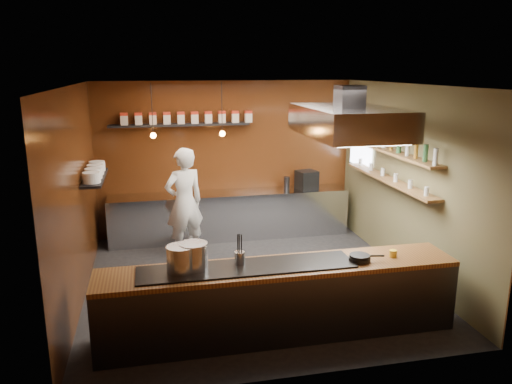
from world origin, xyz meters
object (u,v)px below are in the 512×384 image
object	(u,v)px
stockpot_large	(194,256)
espresso_machine	(307,180)
chef	(184,203)
extractor_hood	(349,121)
stockpot_small	(181,259)

from	to	relation	value
stockpot_large	espresso_machine	xyz separation A→B (m)	(2.55, 3.68, -0.02)
stockpot_large	chef	xyz separation A→B (m)	(0.09, 2.92, -0.14)
extractor_hood	stockpot_small	size ratio (longest dim) A/B	5.98
espresso_machine	chef	bearing A→B (deg)	-176.53
extractor_hood	stockpot_small	distance (m)	3.09
extractor_hood	chef	distance (m)	3.24
chef	extractor_hood	bearing A→B (deg)	120.60
extractor_hood	stockpot_small	xyz separation A→B (m)	(-2.48, -1.19, -1.41)
stockpot_large	stockpot_small	distance (m)	0.16
stockpot_small	espresso_machine	size ratio (longest dim) A/B	0.91
stockpot_large	chef	distance (m)	2.93
extractor_hood	chef	size ratio (longest dim) A/B	1.04
stockpot_small	espresso_machine	bearing A→B (deg)	54.06
espresso_machine	chef	xyz separation A→B (m)	(-2.46, -0.76, -0.12)
stockpot_large	chef	bearing A→B (deg)	88.15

